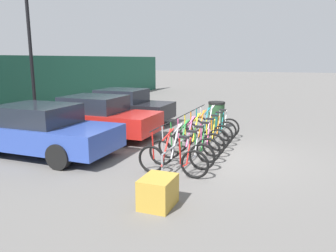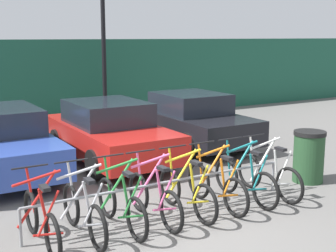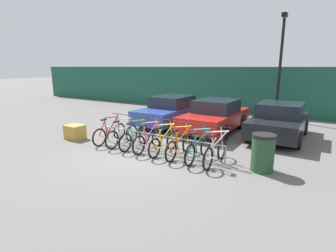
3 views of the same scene
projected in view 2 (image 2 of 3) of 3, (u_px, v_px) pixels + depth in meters
name	position (u px, v px, depth m)	size (l,w,h in m)	color
ground_plane	(175.00, 232.00, 6.96)	(120.00, 120.00, 0.00)	#605E5B
hoarding_wall	(17.00, 84.00, 14.71)	(36.00, 0.16, 2.77)	#19513D
bike_rack	(166.00, 185.00, 7.56)	(4.71, 0.04, 0.57)	gray
bicycle_red	(41.00, 221.00, 6.41)	(0.68, 1.71, 1.05)	black
bicycle_silver	(83.00, 212.00, 6.72)	(0.68, 1.71, 1.05)	black
bicycle_green	(121.00, 205.00, 7.01)	(0.68, 1.71, 1.05)	black
bicycle_pink	(154.00, 198.00, 7.30)	(0.68, 1.71, 1.05)	black
bicycle_yellow	(187.00, 192.00, 7.60)	(0.68, 1.71, 1.05)	black
bicycle_orange	(216.00, 186.00, 7.91)	(0.68, 1.71, 1.05)	black
bicycle_teal	(245.00, 180.00, 8.22)	(0.68, 1.71, 1.05)	black
bicycle_white	(269.00, 175.00, 8.50)	(0.68, 1.71, 1.05)	black
car_blue	(0.00, 141.00, 9.83)	(1.91, 4.28, 1.40)	#2D479E
car_red	(109.00, 132.00, 10.81)	(1.91, 4.14, 1.40)	red
car_black	(192.00, 120.00, 12.37)	(1.91, 3.92, 1.40)	black
lamp_post	(103.00, 31.00, 14.84)	(0.24, 0.44, 5.38)	black
trash_bin	(309.00, 156.00, 9.30)	(0.63, 0.63, 1.03)	#234728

